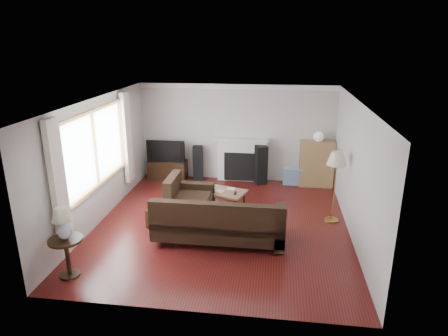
# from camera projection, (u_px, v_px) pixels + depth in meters

# --- Properties ---
(room) EXTENTS (5.10, 5.60, 2.54)m
(room) POSITION_uv_depth(u_px,v_px,m) (222.00, 165.00, 7.71)
(room) COLOR #521512
(room) RESTS_ON ground
(window) EXTENTS (0.12, 2.74, 1.54)m
(window) POSITION_uv_depth(u_px,v_px,m) (96.00, 149.00, 7.74)
(window) COLOR olive
(window) RESTS_ON room
(curtain_near) EXTENTS (0.10, 0.35, 2.10)m
(curtain_near) POSITION_uv_depth(u_px,v_px,m) (58.00, 183.00, 6.35)
(curtain_near) COLOR white
(curtain_near) RESTS_ON room
(curtain_far) EXTENTS (0.10, 0.35, 2.10)m
(curtain_far) POSITION_uv_depth(u_px,v_px,m) (127.00, 138.00, 9.21)
(curtain_far) COLOR white
(curtain_far) RESTS_ON room
(fireplace) EXTENTS (1.40, 0.26, 1.15)m
(fireplace) POSITION_uv_depth(u_px,v_px,m) (242.00, 159.00, 10.39)
(fireplace) COLOR white
(fireplace) RESTS_ON room
(tv_stand) EXTENTS (1.01, 0.45, 0.50)m
(tv_stand) POSITION_uv_depth(u_px,v_px,m) (168.00, 170.00, 10.60)
(tv_stand) COLOR black
(tv_stand) RESTS_ON ground
(television) EXTENTS (1.01, 0.13, 0.58)m
(television) POSITION_uv_depth(u_px,v_px,m) (167.00, 150.00, 10.43)
(television) COLOR black
(television) RESTS_ON tv_stand
(speaker_left) EXTENTS (0.29, 0.33, 0.91)m
(speaker_left) POSITION_uv_depth(u_px,v_px,m) (198.00, 163.00, 10.49)
(speaker_left) COLOR black
(speaker_left) RESTS_ON ground
(speaker_right) EXTENTS (0.38, 0.41, 1.00)m
(speaker_right) POSITION_uv_depth(u_px,v_px,m) (261.00, 164.00, 10.23)
(speaker_right) COLOR black
(speaker_right) RESTS_ON ground
(bookshelf) EXTENTS (0.84, 0.40, 1.16)m
(bookshelf) POSITION_uv_depth(u_px,v_px,m) (316.00, 164.00, 10.04)
(bookshelf) COLOR #9C7948
(bookshelf) RESTS_ON ground
(globe_lamp) EXTENTS (0.24, 0.24, 0.24)m
(globe_lamp) POSITION_uv_depth(u_px,v_px,m) (318.00, 137.00, 9.82)
(globe_lamp) COLOR white
(globe_lamp) RESTS_ON bookshelf
(sectional_sofa) EXTENTS (2.60, 1.90, 0.84)m
(sectional_sofa) POSITION_uv_depth(u_px,v_px,m) (219.00, 220.00, 7.33)
(sectional_sofa) COLOR black
(sectional_sofa) RESTS_ON ground
(coffee_table) EXTENTS (1.21, 0.89, 0.42)m
(coffee_table) POSITION_uv_depth(u_px,v_px,m) (220.00, 199.00, 8.80)
(coffee_table) COLOR brown
(coffee_table) RESTS_ON ground
(footstool) EXTENTS (0.59, 0.59, 0.38)m
(footstool) POSITION_uv_depth(u_px,v_px,m) (161.00, 218.00, 7.94)
(footstool) COLOR black
(footstool) RESTS_ON ground
(floor_lamp) EXTENTS (0.41, 0.41, 1.49)m
(floor_lamp) POSITION_uv_depth(u_px,v_px,m) (334.00, 187.00, 8.03)
(floor_lamp) COLOR #AC7D3B
(floor_lamp) RESTS_ON ground
(side_table) EXTENTS (0.52, 0.52, 0.65)m
(side_table) POSITION_uv_depth(u_px,v_px,m) (68.00, 257.00, 6.26)
(side_table) COLOR black
(side_table) RESTS_ON ground
(table_lamp) EXTENTS (0.32, 0.32, 0.51)m
(table_lamp) POSITION_uv_depth(u_px,v_px,m) (63.00, 224.00, 6.08)
(table_lamp) COLOR silver
(table_lamp) RESTS_ON side_table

